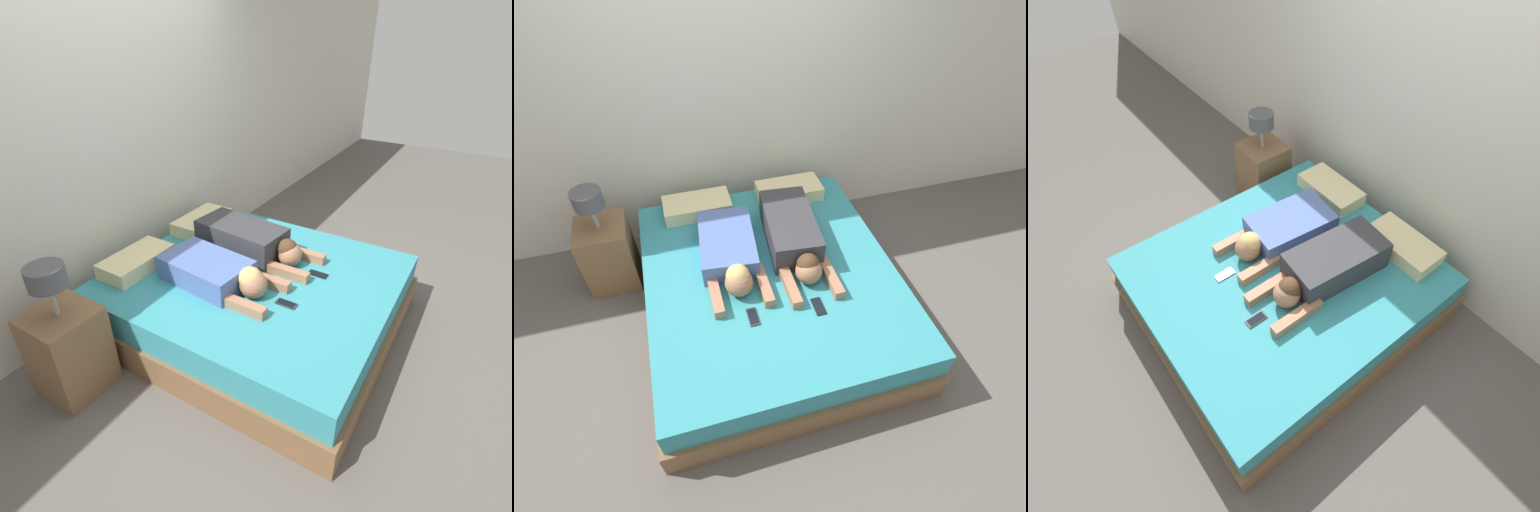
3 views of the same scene
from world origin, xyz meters
The scene contains 10 objects.
ground_plane centered at (0.00, 0.00, 0.00)m, with size 12.00×12.00×0.00m, color #5B5651.
wall_back centered at (0.00, 1.16, 1.30)m, with size 12.00×0.06×2.60m.
bed centered at (0.00, 0.00, 0.22)m, with size 1.83×2.03×0.44m.
pillow_head_left centered at (-0.40, 0.81, 0.50)m, with size 0.55×0.29×0.12m.
pillow_head_right centered at (0.40, 0.81, 0.50)m, with size 0.55×0.29×0.12m.
person_left centered at (-0.26, 0.16, 0.53)m, with size 0.45×0.91×0.22m.
person_right centered at (0.23, 0.19, 0.56)m, with size 0.42×1.03×0.24m.
cell_phone_left centered at (-0.22, -0.37, 0.45)m, with size 0.07×0.14×0.01m.
cell_phone_right centered at (0.22, -0.40, 0.45)m, with size 0.07×0.14×0.01m.
nightstand centered at (-1.16, 0.66, 0.33)m, with size 0.38×0.38×0.91m.
Camera 2 is at (-0.53, -1.88, 2.57)m, focal length 28.00 mm.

